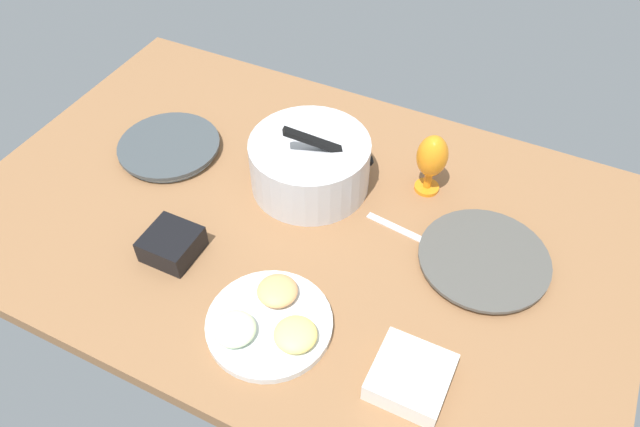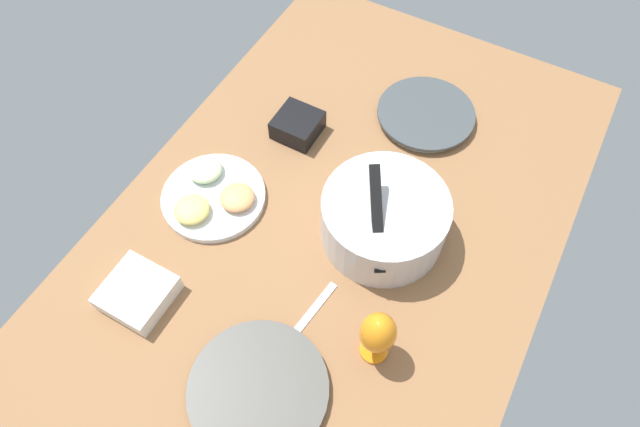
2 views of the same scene
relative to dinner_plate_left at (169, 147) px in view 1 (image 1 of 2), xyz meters
The scene contains 9 objects.
ground_plane 42.32cm from the dinner_plate_left, ahead, with size 160.00×104.00×4.00cm, color #8C603D.
dinner_plate_left is the anchor object (origin of this frame).
dinner_plate_right 86.42cm from the dinner_plate_left, ahead, with size 29.54×29.54×2.25cm.
mixing_bowl 40.46cm from the dinner_plate_left, ahead, with size 29.92×29.79×20.56cm.
fruit_platter 62.84cm from the dinner_plate_left, 35.37° to the right, with size 26.33×26.33×5.18cm.
hurricane_glass_orange 69.62cm from the dinner_plate_left, 13.94° to the left, with size 7.63×7.63×16.82cm.
square_bowl_black 36.00cm from the dinner_plate_left, 52.92° to the right, with size 11.53×11.53×5.83cm.
square_bowl_white 89.09cm from the dinner_plate_left, 23.56° to the right, with size 14.37×14.37×4.87cm.
fork_by_right_plate 66.24cm from the dinner_plate_left, ahead, with size 18.00×1.80×0.60cm, color silver.
Camera 1 is at (48.58, -86.56, 107.16)cm, focal length 33.72 mm.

